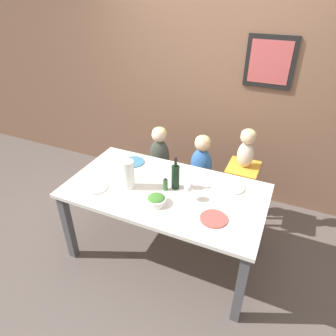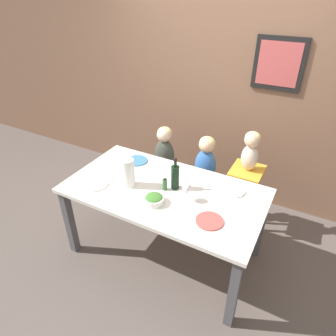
{
  "view_description": "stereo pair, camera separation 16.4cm",
  "coord_description": "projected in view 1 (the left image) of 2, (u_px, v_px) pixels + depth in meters",
  "views": [
    {
      "loc": [
        0.89,
        -1.92,
        2.33
      ],
      "look_at": [
        0.0,
        0.07,
        0.95
      ],
      "focal_mm": 32.0,
      "sensor_mm": 36.0,
      "label": 1
    },
    {
      "loc": [
        1.04,
        -1.85,
        2.33
      ],
      "look_at": [
        0.0,
        0.07,
        0.95
      ],
      "focal_mm": 32.0,
      "sensor_mm": 36.0,
      "label": 2
    }
  ],
  "objects": [
    {
      "name": "wine_bottle",
      "position": [
        175.0,
        176.0,
        2.58
      ],
      "size": [
        0.07,
        0.07,
        0.3
      ],
      "color": "black",
      "rests_on": "dining_table"
    },
    {
      "name": "wall_back",
      "position": [
        214.0,
        83.0,
        3.33
      ],
      "size": [
        10.0,
        0.09,
        2.7
      ],
      "color": "brown",
      "rests_on": "ground_plane"
    },
    {
      "name": "dining_table",
      "position": [
        165.0,
        198.0,
        2.67
      ],
      "size": [
        1.74,
        0.94,
        0.77
      ],
      "color": "silver",
      "rests_on": "ground_plane"
    },
    {
      "name": "condiment_bottle_hot_sauce",
      "position": [
        165.0,
        184.0,
        2.58
      ],
      "size": [
        0.04,
        0.04,
        0.12
      ],
      "color": "#336633",
      "rests_on": "dining_table"
    },
    {
      "name": "dinner_plate_back_right",
      "position": [
        232.0,
        187.0,
        2.63
      ],
      "size": [
        0.21,
        0.21,
        0.01
      ],
      "color": "silver",
      "rests_on": "dining_table"
    },
    {
      "name": "dinner_plate_back_left",
      "position": [
        134.0,
        162.0,
        3.0
      ],
      "size": [
        0.21,
        0.21,
        0.01
      ],
      "color": "teal",
      "rests_on": "dining_table"
    },
    {
      "name": "chair_right_highchair",
      "position": [
        241.0,
        181.0,
        3.1
      ],
      "size": [
        0.31,
        0.35,
        0.74
      ],
      "color": "silver",
      "rests_on": "ground_plane"
    },
    {
      "name": "person_child_center",
      "position": [
        202.0,
        158.0,
        3.17
      ],
      "size": [
        0.23,
        0.18,
        0.54
      ],
      "color": "#3366B2",
      "rests_on": "chair_far_center"
    },
    {
      "name": "dinner_plate_front_left",
      "position": [
        96.0,
        187.0,
        2.63
      ],
      "size": [
        0.21,
        0.21,
        0.01
      ],
      "color": "silver",
      "rests_on": "dining_table"
    },
    {
      "name": "person_child_left",
      "position": [
        159.0,
        149.0,
        3.34
      ],
      "size": [
        0.23,
        0.18,
        0.54
      ],
      "color": "#3D4238",
      "rests_on": "chair_far_left"
    },
    {
      "name": "wine_glass_near",
      "position": [
        189.0,
        188.0,
        2.43
      ],
      "size": [
        0.08,
        0.08,
        0.17
      ],
      "color": "white",
      "rests_on": "dining_table"
    },
    {
      "name": "chair_far_center",
      "position": [
        200.0,
        185.0,
        3.36
      ],
      "size": [
        0.36,
        0.41,
        0.45
      ],
      "color": "silver",
      "rests_on": "ground_plane"
    },
    {
      "name": "chair_far_left",
      "position": [
        160.0,
        175.0,
        3.53
      ],
      "size": [
        0.36,
        0.41,
        0.45
      ],
      "color": "silver",
      "rests_on": "ground_plane"
    },
    {
      "name": "paper_towel_roll",
      "position": [
        128.0,
        174.0,
        2.58
      ],
      "size": [
        0.11,
        0.11,
        0.26
      ],
      "color": "white",
      "rests_on": "dining_table"
    },
    {
      "name": "salad_bowl_large",
      "position": [
        156.0,
        200.0,
        2.43
      ],
      "size": [
        0.17,
        0.17,
        0.08
      ],
      "color": "white",
      "rests_on": "dining_table"
    },
    {
      "name": "person_baby_right",
      "position": [
        247.0,
        146.0,
        2.89
      ],
      "size": [
        0.16,
        0.15,
        0.4
      ],
      "color": "beige",
      "rests_on": "chair_right_highchair"
    },
    {
      "name": "ground_plane",
      "position": [
        165.0,
        251.0,
        3.03
      ],
      "size": [
        14.0,
        14.0,
        0.0
      ],
      "primitive_type": "plane",
      "color": "#564C47"
    },
    {
      "name": "dinner_plate_front_right",
      "position": [
        214.0,
        219.0,
        2.29
      ],
      "size": [
        0.21,
        0.21,
        0.01
      ],
      "color": "#D14C47",
      "rests_on": "dining_table"
    }
  ]
}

